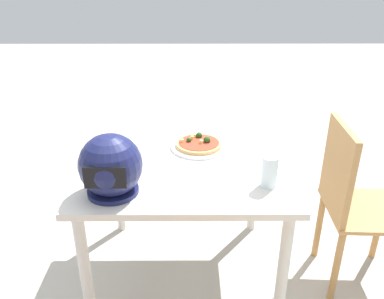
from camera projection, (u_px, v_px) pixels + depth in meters
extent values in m
plane|color=#B2ADA3|center=(186.00, 273.00, 2.22)|extent=(14.00, 14.00, 0.00)
cube|color=beige|center=(185.00, 161.00, 1.91)|extent=(0.97, 0.94, 0.03)
cylinder|color=beige|center=(254.00, 183.00, 2.44)|extent=(0.05, 0.05, 0.69)
cylinder|color=beige|center=(118.00, 183.00, 2.44)|extent=(0.05, 0.05, 0.69)
cylinder|color=beige|center=(282.00, 279.00, 1.70)|extent=(0.05, 0.05, 0.69)
cylinder|color=beige|center=(86.00, 279.00, 1.70)|extent=(0.05, 0.05, 0.69)
cylinder|color=white|center=(199.00, 147.00, 2.01)|extent=(0.29, 0.29, 0.01)
cylinder|color=tan|center=(199.00, 144.00, 2.01)|extent=(0.24, 0.24, 0.02)
cylinder|color=red|center=(199.00, 142.00, 2.00)|extent=(0.21, 0.21, 0.00)
sphere|color=#234C1E|center=(207.00, 140.00, 2.00)|extent=(0.04, 0.04, 0.04)
sphere|color=#234C1E|center=(189.00, 140.00, 2.01)|extent=(0.03, 0.03, 0.03)
sphere|color=#234C1E|center=(199.00, 135.00, 2.06)|extent=(0.03, 0.03, 0.03)
cylinder|color=#E0D172|center=(182.00, 141.00, 2.00)|extent=(0.02, 0.02, 0.02)
cylinder|color=#E0D172|center=(195.00, 135.00, 2.06)|extent=(0.02, 0.02, 0.02)
cylinder|color=#E0D172|center=(192.00, 138.00, 2.03)|extent=(0.02, 0.02, 0.02)
cylinder|color=#E0D172|center=(201.00, 142.00, 1.99)|extent=(0.03, 0.03, 0.02)
sphere|color=#191E4C|center=(111.00, 165.00, 1.57)|extent=(0.26, 0.26, 0.26)
cylinder|color=#191E4C|center=(113.00, 190.00, 1.62)|extent=(0.21, 0.21, 0.02)
cube|color=black|center=(105.00, 177.00, 1.46)|extent=(0.16, 0.02, 0.09)
cylinder|color=silver|center=(269.00, 172.00, 1.64)|extent=(0.07, 0.07, 0.14)
cube|color=#B7844C|center=(367.00, 210.00, 2.01)|extent=(0.42, 0.42, 0.02)
cube|color=#B7844C|center=(338.00, 169.00, 1.91)|extent=(0.05, 0.38, 0.45)
cylinder|color=#B7844C|center=(379.00, 227.00, 2.25)|extent=(0.04, 0.04, 0.43)
cylinder|color=#B7844C|center=(319.00, 225.00, 2.26)|extent=(0.04, 0.04, 0.43)
cylinder|color=#B7844C|center=(336.00, 266.00, 1.96)|extent=(0.04, 0.04, 0.43)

